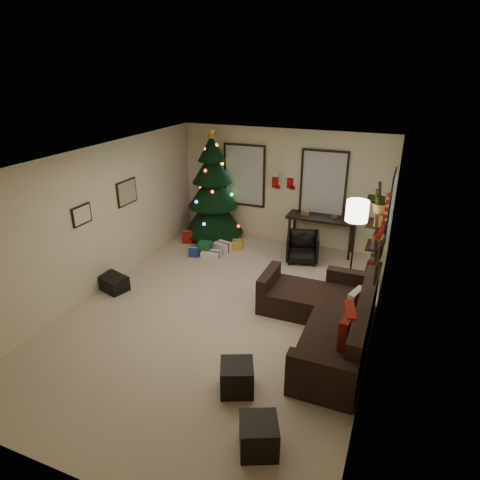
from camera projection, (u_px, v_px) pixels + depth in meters
name	position (u px, v px, depth m)	size (l,w,h in m)	color
floor	(222.00, 312.00, 7.37)	(7.00, 7.00, 0.00)	beige
ceiling	(219.00, 159.00, 6.33)	(7.00, 7.00, 0.00)	white
wall_back	(283.00, 187.00, 9.84)	(5.00, 5.00, 0.00)	beige
wall_front	(62.00, 378.00, 3.86)	(5.00, 5.00, 0.00)	beige
wall_left	(97.00, 221.00, 7.72)	(7.00, 7.00, 0.00)	beige
wall_right	(380.00, 267.00, 5.98)	(7.00, 7.00, 0.00)	beige
window_back_left	(245.00, 175.00, 10.07)	(1.05, 0.06, 1.50)	#728CB2
window_back_right	(323.00, 183.00, 9.40)	(1.05, 0.06, 1.50)	#728CB2
window_right_wall	(392.00, 205.00, 8.11)	(0.06, 0.90, 1.30)	#728CB2
christmas_tree	(213.00, 193.00, 10.14)	(1.47, 1.47, 2.74)	black
presents	(210.00, 247.00, 9.71)	(1.50, 1.01, 0.30)	silver
sofa	(328.00, 320.00, 6.64)	(1.90, 2.76, 0.87)	black
pillow_red_a	(347.00, 330.00, 5.78)	(0.12, 0.46, 0.46)	maroon
pillow_red_b	(349.00, 324.00, 5.91)	(0.13, 0.50, 0.50)	maroon
pillow_cream	(355.00, 302.00, 6.48)	(0.11, 0.39, 0.39)	beige
ottoman_near	(237.00, 377.00, 5.53)	(0.43, 0.43, 0.41)	black
ottoman_far	(259.00, 436.00, 4.67)	(0.42, 0.42, 0.40)	black
desk	(322.00, 221.00, 9.48)	(1.56, 0.56, 0.84)	black
desk_chair	(302.00, 247.00, 9.17)	(0.63, 0.59, 0.65)	black
bookshelf	(376.00, 239.00, 7.89)	(0.30, 0.59, 2.01)	black
potted_plant	(381.00, 198.00, 7.39)	(0.49, 0.42, 0.54)	#4C4C4C
floor_lamp	(356.00, 217.00, 7.35)	(0.39, 0.39, 1.84)	black
art_map	(127.00, 192.00, 8.39)	(0.04, 0.60, 0.50)	black
art_abstract	(82.00, 215.00, 7.30)	(0.04, 0.45, 0.35)	black
gallery	(380.00, 254.00, 5.84)	(0.03, 1.25, 0.54)	black
garland	(383.00, 220.00, 5.85)	(0.08, 1.90, 0.30)	#A5140C
stocking_left	(276.00, 180.00, 9.71)	(0.20, 0.05, 0.36)	#990F0C
stocking_right	(291.00, 181.00, 9.69)	(0.20, 0.05, 0.36)	#990F0C
storage_bin	(113.00, 283.00, 8.05)	(0.57, 0.38, 0.28)	black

